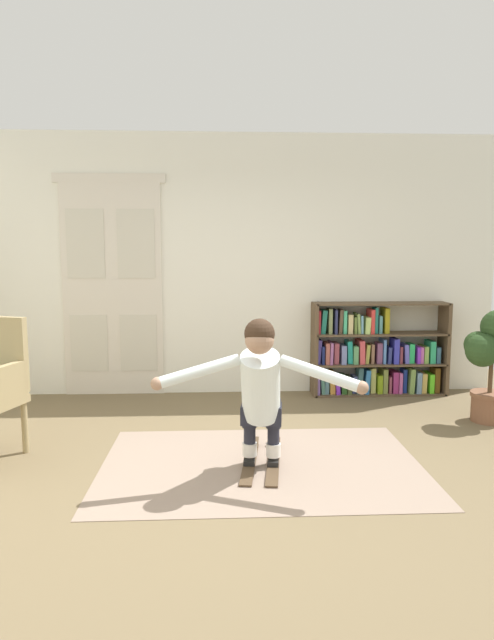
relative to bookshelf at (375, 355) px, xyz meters
The scene contains 8 objects.
ground_plane 2.91m from the bookshelf, 123.83° to the right, with size 7.20×7.20×0.00m, color brown.
back_wall 1.90m from the bookshelf, behind, with size 6.00×0.10×2.90m, color silver.
double_door 3.04m from the bookshelf, behind, with size 1.22×0.05×2.45m.
rug 2.50m from the bookshelf, 125.59° to the right, with size 2.42×1.62×0.01m, color gray.
bookshelf is the anchor object (origin of this frame).
potted_plant 1.33m from the bookshelf, 52.75° to the right, with size 0.51×0.38×1.07m.
skis_pair 2.47m from the bookshelf, 125.93° to the right, with size 0.38×0.86×0.07m.
person_skier 2.62m from the bookshelf, 123.83° to the right, with size 1.44×0.70×1.09m.
Camera 1 is at (-0.13, -3.53, 1.62)m, focal length 30.35 mm.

